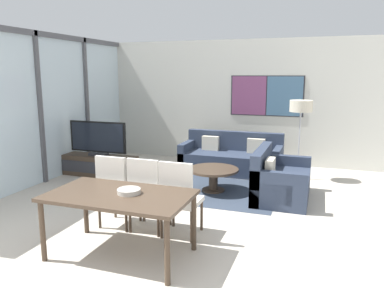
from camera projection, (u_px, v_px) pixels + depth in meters
wall_back at (236, 101)px, 8.63m from camera, size 7.08×0.09×2.80m
window_wall_left at (38, 101)px, 6.89m from camera, size 0.07×5.84×2.80m
area_rug at (213, 191)px, 6.61m from camera, size 2.25×1.73×0.01m
tv_console at (99, 165)px, 7.58m from camera, size 1.59×0.44×0.42m
television at (98, 139)px, 7.48m from camera, size 1.25×0.20×0.69m
sofa_main at (232, 159)px, 7.85m from camera, size 2.06×0.85×0.82m
sofa_side at (277, 182)px, 6.20m from camera, size 0.85×1.35×0.82m
coffee_table at (213, 174)px, 6.55m from camera, size 0.88×0.88×0.41m
dining_table at (120, 200)px, 4.15m from camera, size 1.60×0.91×0.73m
dining_chair_left at (116, 188)px, 4.96m from camera, size 0.46×0.46×0.99m
dining_chair_centre at (147, 191)px, 4.82m from camera, size 0.46×0.46×0.99m
dining_chair_right at (179, 195)px, 4.65m from camera, size 0.46×0.46×0.99m
fruit_bowl at (129, 191)px, 4.14m from camera, size 0.26×0.26×0.05m
floor_lamp at (301, 110)px, 7.12m from camera, size 0.43×0.43×1.54m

